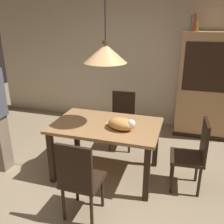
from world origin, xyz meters
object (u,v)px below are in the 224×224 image
object	(u,v)px
dining_table	(106,131)
book_red_tall	(194,22)
chair_far_back	(122,117)
pendant_lamp	(105,53)
chair_right_side	(194,152)
hutch_bookcase	(210,89)
book_yellow_short	(198,26)
chair_near_front	(79,178)
cat_sleeping	(122,124)
book_green_slim	(191,23)

from	to	relation	value
dining_table	book_red_tall	size ratio (longest dim) A/B	5.00
book_red_tall	dining_table	bearing A→B (deg)	-119.37
chair_far_back	pendant_lamp	bearing A→B (deg)	-89.61
chair_right_side	chair_far_back	bearing A→B (deg)	142.42
book_red_tall	hutch_bookcase	bearing A→B (deg)	-0.22
chair_right_side	book_yellow_short	world-z (taller)	book_yellow_short
book_yellow_short	pendant_lamp	bearing A→B (deg)	-120.78
chair_right_side	pendant_lamp	distance (m)	1.61
chair_far_back	pendant_lamp	size ratio (longest dim) A/B	0.72
chair_near_front	cat_sleeping	xyz separation A→B (m)	(0.24, 0.77, 0.32)
cat_sleeping	chair_right_side	bearing A→B (deg)	7.17
chair_near_front	pendant_lamp	distance (m)	1.45
dining_table	book_yellow_short	distance (m)	2.40
chair_near_front	book_red_tall	xyz separation A→B (m)	(0.98, 2.62, 1.48)
cat_sleeping	book_green_slim	size ratio (longest dim) A/B	1.53
chair_right_side	cat_sleeping	size ratio (longest dim) A/B	2.34
pendant_lamp	chair_right_side	bearing A→B (deg)	0.28
dining_table	pendant_lamp	xyz separation A→B (m)	(0.00, 0.00, 1.01)
chair_near_front	book_red_tall	bearing A→B (deg)	69.46
chair_far_back	book_green_slim	bearing A→B (deg)	42.60
chair_near_front	book_red_tall	distance (m)	3.16
cat_sleeping	book_red_tall	world-z (taller)	book_red_tall
book_yellow_short	chair_right_side	bearing A→B (deg)	-86.93
cat_sleeping	hutch_bookcase	xyz separation A→B (m)	(1.12, 1.84, 0.06)
dining_table	chair_far_back	bearing A→B (deg)	90.39
chair_near_front	cat_sleeping	world-z (taller)	chair_near_front
cat_sleeping	book_yellow_short	distance (m)	2.29
cat_sleeping	chair_near_front	bearing A→B (deg)	-107.56
book_green_slim	pendant_lamp	bearing A→B (deg)	-118.13
cat_sleeping	pendant_lamp	distance (m)	0.88
chair_far_back	hutch_bookcase	distance (m)	1.66
chair_far_back	cat_sleeping	xyz separation A→B (m)	(0.25, -0.98, 0.32)
dining_table	chair_right_side	distance (m)	1.14
dining_table	hutch_bookcase	xyz separation A→B (m)	(1.37, 1.74, 0.24)
chair_right_side	chair_near_front	xyz separation A→B (m)	(-1.13, -0.88, 0.00)
pendant_lamp	book_red_tall	world-z (taller)	pendant_lamp
book_red_tall	book_yellow_short	xyz separation A→B (m)	(0.06, 0.00, -0.05)
dining_table	book_yellow_short	bearing A→B (deg)	59.22
dining_table	chair_near_front	bearing A→B (deg)	-90.12
chair_far_back	hutch_bookcase	xyz separation A→B (m)	(1.37, 0.86, 0.38)
chair_near_front	cat_sleeping	size ratio (longest dim) A/B	2.34
chair_right_side	chair_near_front	size ratio (longest dim) A/B	1.00
book_red_tall	chair_right_side	bearing A→B (deg)	-85.05
pendant_lamp	book_yellow_short	size ratio (longest dim) A/B	6.50
book_green_slim	dining_table	bearing A→B (deg)	-118.13
dining_table	hutch_bookcase	world-z (taller)	hutch_bookcase
book_green_slim	book_yellow_short	xyz separation A→B (m)	(0.11, 0.00, -0.04)
chair_far_back	cat_sleeping	size ratio (longest dim) A/B	2.34
chair_right_side	book_red_tall	bearing A→B (deg)	94.95
chair_near_front	book_yellow_short	xyz separation A→B (m)	(1.04, 2.62, 1.43)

